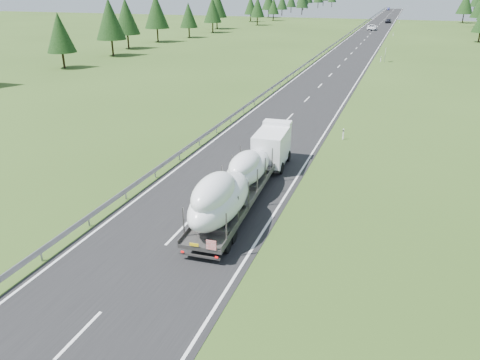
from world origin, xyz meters
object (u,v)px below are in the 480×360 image
(distant_car_dark, at_px, (388,21))
(distant_van, at_px, (372,27))
(distant_car_blue, at_px, (388,9))
(boat_truck, at_px, (241,176))
(highway_sign, at_px, (385,52))

(distant_car_dark, bearing_deg, distant_van, -92.11)
(distant_car_dark, height_order, distant_car_blue, distant_car_dark)
(distant_van, bearing_deg, boat_truck, -91.70)
(boat_truck, distance_m, distant_van, 133.16)
(distant_van, bearing_deg, distant_car_dark, 81.25)
(highway_sign, height_order, boat_truck, boat_truck)
(highway_sign, xyz_separation_m, distant_car_dark, (-4.66, 99.46, -1.00))
(highway_sign, relative_size, boat_truck, 0.15)
(highway_sign, height_order, distant_van, highway_sign)
(boat_truck, relative_size, distant_van, 2.86)
(distant_van, bearing_deg, highway_sign, -86.18)
(boat_truck, height_order, distant_car_dark, boat_truck)
(boat_truck, bearing_deg, distant_car_dark, 89.87)
(distant_car_dark, xyz_separation_m, distant_car_blue, (-5.26, 100.00, -0.09))
(boat_truck, bearing_deg, distant_car_blue, 91.05)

